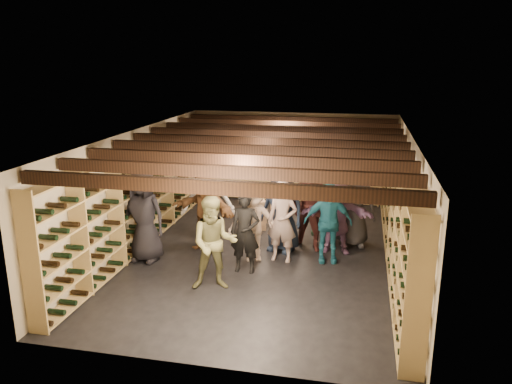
{
  "coord_description": "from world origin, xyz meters",
  "views": [
    {
      "loc": [
        1.8,
        -9.34,
        3.86
      ],
      "look_at": [
        -0.22,
        0.2,
        1.2
      ],
      "focal_mm": 35.0,
      "sensor_mm": 36.0,
      "label": 1
    }
  ],
  "objects_px": {
    "person_3": "(254,222)",
    "person_6": "(282,206)",
    "person_1": "(245,233)",
    "crate_stack_right": "(333,219)",
    "person_2": "(214,243)",
    "person_12": "(354,203)",
    "crate_stack_left": "(255,215)",
    "person_9": "(208,200)",
    "person_10": "(319,200)",
    "crate_loose": "(281,206)",
    "person_11": "(337,215)",
    "person_0": "(144,216)",
    "person_4": "(328,223)",
    "person_5": "(207,211)",
    "person_7": "(282,221)",
    "person_8": "(310,206)"
  },
  "relations": [
    {
      "from": "crate_stack_left",
      "to": "person_1",
      "type": "height_order",
      "value": "person_1"
    },
    {
      "from": "crate_stack_right",
      "to": "crate_loose",
      "type": "relative_size",
      "value": 1.18
    },
    {
      "from": "person_4",
      "to": "person_8",
      "type": "height_order",
      "value": "person_8"
    },
    {
      "from": "person_4",
      "to": "person_5",
      "type": "relative_size",
      "value": 0.95
    },
    {
      "from": "person_0",
      "to": "person_10",
      "type": "height_order",
      "value": "person_0"
    },
    {
      "from": "crate_loose",
      "to": "person_6",
      "type": "relative_size",
      "value": 0.27
    },
    {
      "from": "person_3",
      "to": "person_6",
      "type": "relative_size",
      "value": 0.84
    },
    {
      "from": "person_0",
      "to": "crate_stack_left",
      "type": "bearing_deg",
      "value": 59.47
    },
    {
      "from": "crate_stack_right",
      "to": "person_2",
      "type": "xyz_separation_m",
      "value": [
        -1.79,
        -3.45,
        0.56
      ]
    },
    {
      "from": "person_7",
      "to": "person_9",
      "type": "xyz_separation_m",
      "value": [
        -1.73,
        0.77,
        0.1
      ]
    },
    {
      "from": "person_4",
      "to": "person_0",
      "type": "bearing_deg",
      "value": -178.94
    },
    {
      "from": "person_1",
      "to": "person_12",
      "type": "height_order",
      "value": "person_12"
    },
    {
      "from": "person_9",
      "to": "person_10",
      "type": "bearing_deg",
      "value": 7.41
    },
    {
      "from": "crate_loose",
      "to": "person_11",
      "type": "height_order",
      "value": "person_11"
    },
    {
      "from": "crate_loose",
      "to": "person_12",
      "type": "height_order",
      "value": "person_12"
    },
    {
      "from": "crate_loose",
      "to": "person_7",
      "type": "bearing_deg",
      "value": -80.67
    },
    {
      "from": "person_1",
      "to": "person_5",
      "type": "xyz_separation_m",
      "value": [
        -1.01,
        0.89,
        0.07
      ]
    },
    {
      "from": "crate_stack_right",
      "to": "person_2",
      "type": "height_order",
      "value": "person_2"
    },
    {
      "from": "crate_loose",
      "to": "person_3",
      "type": "relative_size",
      "value": 0.32
    },
    {
      "from": "person_1",
      "to": "person_7",
      "type": "relative_size",
      "value": 0.95
    },
    {
      "from": "person_5",
      "to": "person_8",
      "type": "bearing_deg",
      "value": 33.92
    },
    {
      "from": "person_1",
      "to": "person_10",
      "type": "height_order",
      "value": "person_10"
    },
    {
      "from": "person_4",
      "to": "person_7",
      "type": "distance_m",
      "value": 0.87
    },
    {
      "from": "person_3",
      "to": "crate_stack_right",
      "type": "bearing_deg",
      "value": 41.24
    },
    {
      "from": "person_1",
      "to": "person_3",
      "type": "relative_size",
      "value": 0.96
    },
    {
      "from": "person_1",
      "to": "person_8",
      "type": "bearing_deg",
      "value": 52.82
    },
    {
      "from": "person_1",
      "to": "person_3",
      "type": "xyz_separation_m",
      "value": [
        0.04,
        0.55,
        0.03
      ]
    },
    {
      "from": "person_7",
      "to": "person_12",
      "type": "height_order",
      "value": "person_12"
    },
    {
      "from": "person_7",
      "to": "person_5",
      "type": "bearing_deg",
      "value": 179.03
    },
    {
      "from": "person_9",
      "to": "person_12",
      "type": "relative_size",
      "value": 0.99
    },
    {
      "from": "crate_loose",
      "to": "person_12",
      "type": "bearing_deg",
      "value": -49.94
    },
    {
      "from": "crate_loose",
      "to": "person_2",
      "type": "relative_size",
      "value": 0.31
    },
    {
      "from": "person_3",
      "to": "person_12",
      "type": "height_order",
      "value": "person_12"
    },
    {
      "from": "person_2",
      "to": "person_7",
      "type": "xyz_separation_m",
      "value": [
        0.93,
        1.43,
        -0.02
      ]
    },
    {
      "from": "person_12",
      "to": "crate_stack_left",
      "type": "bearing_deg",
      "value": 155.71
    },
    {
      "from": "crate_stack_left",
      "to": "person_3",
      "type": "height_order",
      "value": "person_3"
    },
    {
      "from": "person_3",
      "to": "person_4",
      "type": "height_order",
      "value": "person_4"
    },
    {
      "from": "person_3",
      "to": "person_6",
      "type": "height_order",
      "value": "person_6"
    },
    {
      "from": "person_7",
      "to": "person_9",
      "type": "relative_size",
      "value": 0.88
    },
    {
      "from": "person_2",
      "to": "person_9",
      "type": "relative_size",
      "value": 0.9
    },
    {
      "from": "person_12",
      "to": "person_11",
      "type": "bearing_deg",
      "value": -136.24
    },
    {
      "from": "crate_loose",
      "to": "person_10",
      "type": "xyz_separation_m",
      "value": [
        1.11,
        -1.68,
        0.69
      ]
    },
    {
      "from": "person_5",
      "to": "crate_stack_right",
      "type": "bearing_deg",
      "value": 57.9
    },
    {
      "from": "person_6",
      "to": "crate_stack_right",
      "type": "bearing_deg",
      "value": 77.05
    },
    {
      "from": "crate_stack_left",
      "to": "person_11",
      "type": "bearing_deg",
      "value": -27.66
    },
    {
      "from": "person_3",
      "to": "person_10",
      "type": "xyz_separation_m",
      "value": [
        1.1,
        1.77,
        -0.01
      ]
    },
    {
      "from": "crate_stack_right",
      "to": "person_6",
      "type": "bearing_deg",
      "value": -122.42
    },
    {
      "from": "person_4",
      "to": "person_6",
      "type": "bearing_deg",
      "value": 147.16
    },
    {
      "from": "person_10",
      "to": "person_3",
      "type": "bearing_deg",
      "value": -125.67
    },
    {
      "from": "crate_stack_right",
      "to": "person_8",
      "type": "distance_m",
      "value": 1.56
    }
  ]
}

